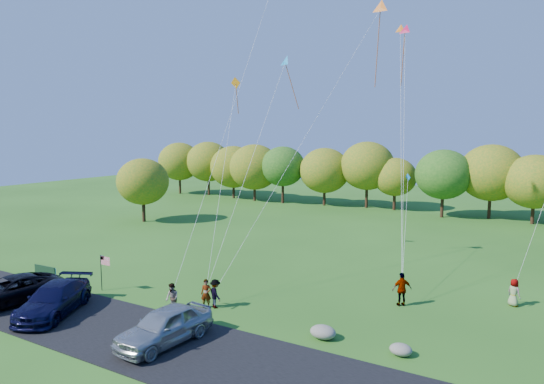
# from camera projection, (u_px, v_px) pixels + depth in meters

# --- Properties ---
(ground) EXTENTS (140.00, 140.00, 0.00)m
(ground) POSITION_uv_depth(u_px,v_px,m) (195.00, 311.00, 26.53)
(ground) COLOR #275618
(ground) RESTS_ON ground
(asphalt_lane) EXTENTS (44.00, 6.00, 0.06)m
(asphalt_lane) POSITION_uv_depth(u_px,v_px,m) (141.00, 337.00, 23.11)
(asphalt_lane) COLOR black
(asphalt_lane) RESTS_ON ground
(treeline) EXTENTS (75.85, 28.08, 8.29)m
(treeline) POSITION_uv_depth(u_px,v_px,m) (380.00, 175.00, 57.73)
(treeline) COLOR #3B2215
(treeline) RESTS_ON ground
(minivan_dark) EXTENTS (3.40, 5.85, 1.53)m
(minivan_dark) POSITION_uv_depth(u_px,v_px,m) (11.00, 290.00, 27.47)
(minivan_dark) COLOR black
(minivan_dark) RESTS_ON asphalt_lane
(minivan_navy) EXTENTS (4.43, 5.92, 1.60)m
(minivan_navy) POSITION_uv_depth(u_px,v_px,m) (54.00, 299.00, 25.87)
(minivan_navy) COLOR black
(minivan_navy) RESTS_ON asphalt_lane
(minivan_silver) EXTENTS (2.42, 5.11, 1.69)m
(minivan_silver) POSITION_uv_depth(u_px,v_px,m) (165.00, 326.00, 22.24)
(minivan_silver) COLOR #9DA2A7
(minivan_silver) RESTS_ON asphalt_lane
(flyer_a) EXTENTS (0.70, 0.61, 1.63)m
(flyer_a) POSITION_uv_depth(u_px,v_px,m) (206.00, 294.00, 26.92)
(flyer_a) COLOR #4C4C59
(flyer_a) RESTS_ON ground
(flyer_b) EXTENTS (0.94, 0.83, 1.62)m
(flyer_b) POSITION_uv_depth(u_px,v_px,m) (172.00, 298.00, 26.20)
(flyer_b) COLOR #4C4C59
(flyer_b) RESTS_ON ground
(flyer_c) EXTENTS (1.21, 1.04, 1.62)m
(flyer_c) POSITION_uv_depth(u_px,v_px,m) (215.00, 294.00, 26.94)
(flyer_c) COLOR #4C4C59
(flyer_c) RESTS_ON ground
(flyer_d) EXTENTS (1.17, 1.06, 1.91)m
(flyer_d) POSITION_uv_depth(u_px,v_px,m) (402.00, 289.00, 27.24)
(flyer_d) COLOR #4C4C59
(flyer_d) RESTS_ON ground
(flyer_e) EXTENTS (0.91, 0.84, 1.56)m
(flyer_e) POSITION_uv_depth(u_px,v_px,m) (514.00, 292.00, 27.22)
(flyer_e) COLOR #4C4C59
(flyer_e) RESTS_ON ground
(park_bench) EXTENTS (1.93, 0.52, 1.06)m
(park_bench) POSITION_uv_depth(u_px,v_px,m) (46.00, 273.00, 31.73)
(park_bench) COLOR #123218
(park_bench) RESTS_ON ground
(trash_barrel) EXTENTS (0.54, 0.54, 0.80)m
(trash_barrel) POSITION_uv_depth(u_px,v_px,m) (52.00, 275.00, 31.78)
(trash_barrel) COLOR blue
(trash_barrel) RESTS_ON ground
(flag_assembly) EXTENTS (0.83, 0.54, 2.24)m
(flag_assembly) POSITION_uv_depth(u_px,v_px,m) (103.00, 265.00, 29.67)
(flag_assembly) COLOR black
(flag_assembly) RESTS_ON ground
(boulder_near) EXTENTS (1.27, 1.00, 0.64)m
(boulder_near) POSITION_uv_depth(u_px,v_px,m) (323.00, 332.00, 22.97)
(boulder_near) COLOR gray
(boulder_near) RESTS_ON ground
(boulder_far) EXTENTS (1.00, 0.83, 0.52)m
(boulder_far) POSITION_uv_depth(u_px,v_px,m) (401.00, 350.00, 21.25)
(boulder_far) COLOR gray
(boulder_far) RESTS_ON ground
(kites_aloft) EXTENTS (23.16, 8.34, 20.63)m
(kites_aloft) POSITION_uv_depth(u_px,v_px,m) (347.00, 6.00, 34.85)
(kites_aloft) COLOR orange
(kites_aloft) RESTS_ON ground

